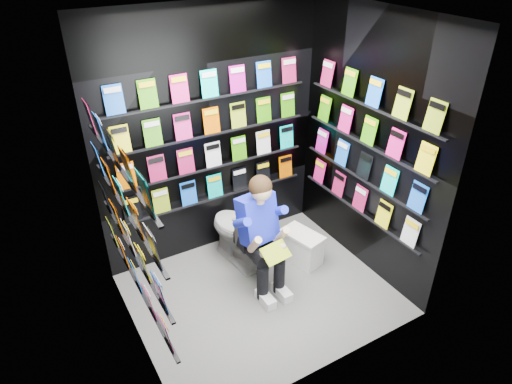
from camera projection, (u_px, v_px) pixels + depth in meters
floor at (261, 294)px, 4.51m from camera, size 2.40×2.40×0.00m
ceiling at (263, 16)px, 3.19m from camera, size 2.40×2.40×0.00m
wall_back at (211, 137)px, 4.59m from camera, size 2.40×0.04×2.60m
wall_front at (337, 240)px, 3.10m from camera, size 2.40×0.04×2.60m
wall_left at (121, 219)px, 3.33m from camera, size 0.04×2.00×2.60m
wall_right at (369, 149)px, 4.37m from camera, size 0.04×2.00×2.60m
comics_back at (212, 138)px, 4.57m from camera, size 2.10×0.06×1.37m
comics_left at (125, 217)px, 3.34m from camera, size 0.06×1.70×1.37m
comics_right at (367, 149)px, 4.35m from camera, size 0.06×1.70×1.37m
toilet at (238, 231)px, 4.79m from camera, size 0.51×0.80×0.73m
longbox at (302, 248)px, 4.88m from camera, size 0.33×0.47×0.32m
longbox_lid at (302, 235)px, 4.79m from camera, size 0.36×0.50×0.03m
reader at (256, 219)px, 4.32m from camera, size 0.57×0.76×1.31m
held_comic at (276, 253)px, 4.14m from camera, size 0.29×0.19×0.11m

